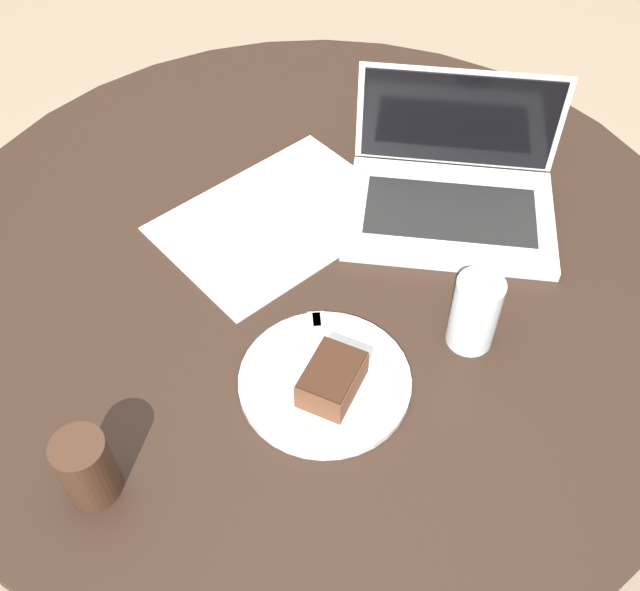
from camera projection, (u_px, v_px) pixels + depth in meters
name	position (u px, v px, depth m)	size (l,w,h in m)	color
ground_plane	(317.00, 463.00, 1.77)	(12.00, 12.00, 0.00)	gray
dining_table	(316.00, 300.00, 1.32)	(1.31, 1.31, 0.72)	black
paper_document	(278.00, 219.00, 1.28)	(0.46, 0.41, 0.00)	white
plate	(325.00, 381.00, 1.05)	(0.24, 0.24, 0.01)	silver
cake_slice	(332.00, 379.00, 1.02)	(0.10, 0.07, 0.05)	brown
fork	(320.00, 348.00, 1.08)	(0.16, 0.10, 0.00)	silver
coffee_glass	(87.00, 468.00, 0.91)	(0.07, 0.07, 0.11)	#3D2619
water_glass	(475.00, 313.00, 1.06)	(0.07, 0.07, 0.12)	silver
laptop	(452.00, 192.00, 1.27)	(0.34, 0.41, 0.21)	silver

